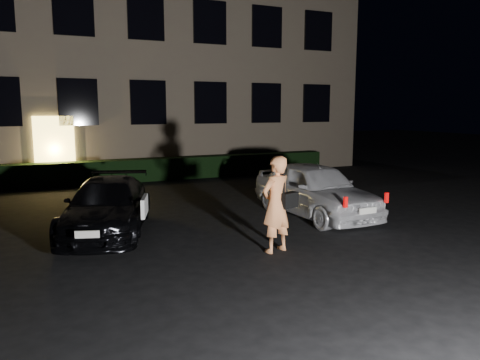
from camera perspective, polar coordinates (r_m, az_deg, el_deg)
name	(u,v)px	position (r m, az deg, el deg)	size (l,w,h in m)	color
ground	(292,257)	(9.00, 6.34, -9.27)	(80.00, 80.00, 0.00)	black
building	(125,37)	(22.98, -13.83, 16.56)	(20.00, 8.11, 12.00)	#746353
hedge	(153,169)	(18.52, -10.57, 1.29)	(15.00, 0.70, 0.85)	black
sedan	(108,206)	(10.95, -15.85, -3.08)	(2.89, 4.42, 1.19)	black
hatch	(315,189)	(12.26, 9.11, -1.11)	(1.77, 4.16, 1.40)	silver
man	(276,204)	(9.05, 4.45, -2.95)	(0.86, 0.63, 1.88)	#E68A51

